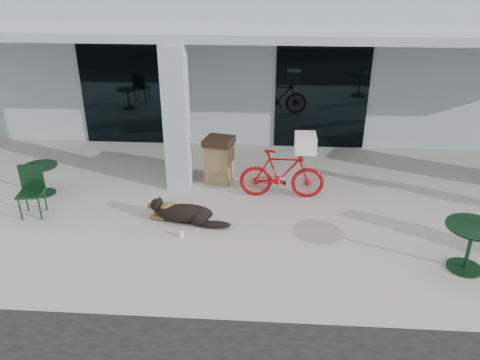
# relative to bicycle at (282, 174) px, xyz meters

# --- Properties ---
(ground) EXTENTS (80.00, 80.00, 0.00)m
(ground) POSITION_rel_bicycle_xyz_m (-0.77, -1.90, -0.54)
(ground) COLOR #A1A098
(ground) RESTS_ON ground
(building) EXTENTS (22.00, 7.00, 4.50)m
(building) POSITION_rel_bicycle_xyz_m (-0.77, 6.60, 1.71)
(building) COLOR #9CAAB1
(building) RESTS_ON ground
(storefront_glass_left) EXTENTS (2.80, 0.06, 2.70)m
(storefront_glass_left) POSITION_rel_bicycle_xyz_m (-3.97, 3.08, 0.81)
(storefront_glass_left) COLOR black
(storefront_glass_left) RESTS_ON ground
(storefront_glass_right) EXTENTS (2.40, 0.06, 2.70)m
(storefront_glass_right) POSITION_rel_bicycle_xyz_m (1.03, 3.08, 0.81)
(storefront_glass_right) COLOR black
(storefront_glass_right) RESTS_ON ground
(column) EXTENTS (0.50, 0.50, 3.12)m
(column) POSITION_rel_bicycle_xyz_m (-2.27, 0.40, 1.02)
(column) COLOR #9CAAB1
(column) RESTS_ON ground
(overhang) EXTENTS (22.00, 2.80, 0.18)m
(overhang) POSITION_rel_bicycle_xyz_m (-0.77, 1.70, 2.67)
(overhang) COLOR #9CAAB1
(overhang) RESTS_ON column
(bicycle) EXTENTS (1.79, 0.51, 1.07)m
(bicycle) POSITION_rel_bicycle_xyz_m (0.00, 0.00, 0.00)
(bicycle) COLOR #A70D10
(bicycle) RESTS_ON ground
(laundry_basket) EXTENTS (0.43, 0.58, 0.34)m
(laundry_basket) POSITION_rel_bicycle_xyz_m (0.45, -0.00, 0.71)
(laundry_basket) COLOR white
(laundry_basket) RESTS_ON bicycle
(dog) EXTENTS (1.33, 0.67, 0.42)m
(dog) POSITION_rel_bicycle_xyz_m (-1.87, -1.20, -0.33)
(dog) COLOR black
(dog) RESTS_ON ground
(cup_near_dog) EXTENTS (0.09, 0.09, 0.11)m
(cup_near_dog) POSITION_rel_bicycle_xyz_m (-1.85, -1.75, -0.48)
(cup_near_dog) COLOR white
(cup_near_dog) RESTS_ON ground
(cafe_table_near) EXTENTS (0.88, 0.88, 0.67)m
(cafe_table_near) POSITION_rel_bicycle_xyz_m (-5.14, -0.21, -0.20)
(cafe_table_near) COLOR #12331C
(cafe_table_near) RESTS_ON ground
(cafe_chair_near) EXTENTS (0.53, 0.56, 1.01)m
(cafe_chair_near) POSITION_rel_bicycle_xyz_m (-4.91, -1.15, -0.03)
(cafe_chair_near) COLOR #12331C
(cafe_chair_near) RESTS_ON ground
(cafe_table_far) EXTENTS (0.99, 0.99, 0.81)m
(cafe_table_far) POSITION_rel_bicycle_xyz_m (2.99, -2.40, -0.13)
(cafe_table_far) COLOR #12331C
(cafe_table_far) RESTS_ON ground
(trash_receptacle) EXTENTS (0.74, 0.74, 1.05)m
(trash_receptacle) POSITION_rel_bicycle_xyz_m (-1.40, 0.69, -0.01)
(trash_receptacle) COLOR olive
(trash_receptacle) RESTS_ON ground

